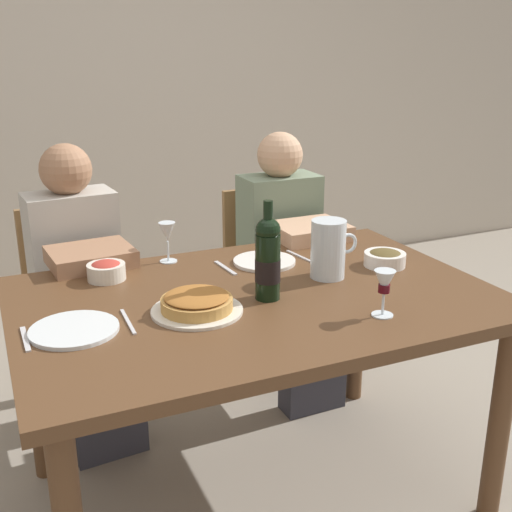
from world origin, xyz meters
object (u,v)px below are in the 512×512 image
at_px(wine_bottle, 268,258).
at_px(chair_right, 267,269).
at_px(salad_bowl, 106,270).
at_px(dinner_plate_left_setting, 264,261).
at_px(diner_left, 83,287).
at_px(wine_glass_right_diner, 384,285).
at_px(dining_table, 256,321).
at_px(diner_right, 290,259).
at_px(dinner_plate_right_setting, 74,330).
at_px(olive_bowl, 385,258).
at_px(wine_glass_left_diner, 167,234).
at_px(baked_tart, 197,304).
at_px(chair_left, 72,295).
at_px(water_pitcher, 328,252).

bearing_deg(wine_bottle, chair_right, 65.00).
xyz_separation_m(salad_bowl, dinner_plate_left_setting, (0.56, -0.06, -0.03)).
distance_m(wine_bottle, diner_left, 0.89).
distance_m(wine_bottle, wine_glass_right_diner, 0.36).
height_order(dining_table, diner_right, diner_right).
bearing_deg(dinner_plate_right_setting, wine_bottle, 0.28).
bearing_deg(wine_bottle, dining_table, 113.78).
distance_m(olive_bowl, wine_glass_left_diner, 0.79).
height_order(dining_table, wine_glass_right_diner, wine_glass_right_diner).
height_order(baked_tart, diner_right, diner_right).
bearing_deg(olive_bowl, dining_table, -173.18).
xyz_separation_m(baked_tart, olive_bowl, (0.75, 0.12, 0.00)).
bearing_deg(dinner_plate_right_setting, salad_bowl, 66.23).
bearing_deg(diner_right, chair_left, -16.79).
bearing_deg(wine_glass_right_diner, olive_bowl, 54.32).
relative_size(baked_tart, wine_glass_left_diner, 1.84).
bearing_deg(chair_right, dinner_plate_left_setting, 63.53).
height_order(wine_bottle, baked_tart, wine_bottle).
bearing_deg(diner_left, dinner_plate_left_setting, 141.01).
distance_m(dinner_plate_left_setting, diner_right, 0.50).
xyz_separation_m(salad_bowl, dinner_plate_right_setting, (-0.17, -0.38, -0.03)).
height_order(baked_tart, dinner_plate_right_setting, baked_tart).
xyz_separation_m(chair_left, diner_right, (0.91, -0.27, 0.12)).
bearing_deg(chair_right, wine_glass_left_diner, 36.09).
height_order(olive_bowl, dinner_plate_right_setting, olive_bowl).
relative_size(water_pitcher, diner_right, 0.17).
height_order(dining_table, chair_left, chair_left).
bearing_deg(dinner_plate_right_setting, water_pitcher, 6.30).
relative_size(chair_left, diner_right, 0.75).
xyz_separation_m(dinner_plate_right_setting, diner_right, (1.02, 0.69, -0.15)).
xyz_separation_m(chair_right, diner_right, (0.00, -0.24, 0.12)).
bearing_deg(dinner_plate_right_setting, dinner_plate_left_setting, 23.50).
distance_m(wine_bottle, baked_tart, 0.26).
relative_size(dining_table, salad_bowl, 11.71).
height_order(dining_table, water_pitcher, water_pitcher).
bearing_deg(dinner_plate_left_setting, diner_left, 145.78).
relative_size(olive_bowl, chair_right, 0.17).
bearing_deg(chair_left, wine_glass_right_diner, 116.26).
distance_m(salad_bowl, chair_right, 1.06).
bearing_deg(wine_glass_left_diner, chair_right, 36.59).
bearing_deg(olive_bowl, chair_left, 139.60).
bearing_deg(diner_left, salad_bowl, 90.92).
bearing_deg(chair_left, dinner_plate_right_setting, 78.35).
distance_m(dinner_plate_right_setting, chair_left, 1.00).
relative_size(salad_bowl, chair_left, 0.15).
height_order(water_pitcher, salad_bowl, water_pitcher).
bearing_deg(wine_bottle, diner_left, 122.76).
bearing_deg(olive_bowl, chair_right, 95.87).
xyz_separation_m(wine_glass_right_diner, dinner_plate_left_setting, (-0.12, 0.57, -0.09)).
relative_size(wine_bottle, wine_glass_left_diner, 2.11).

